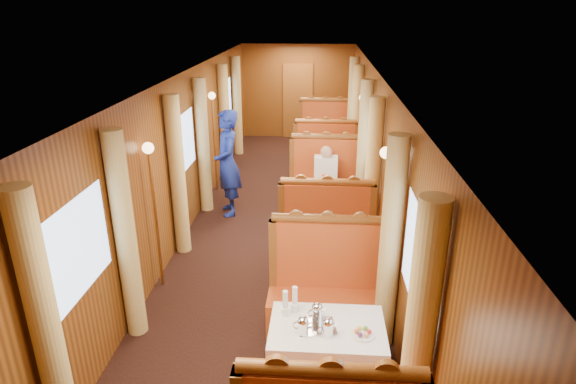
# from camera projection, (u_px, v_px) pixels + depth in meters

# --- Properties ---
(floor) EXTENTS (3.00, 12.00, 0.01)m
(floor) POSITION_uv_depth(u_px,v_px,m) (279.00, 230.00, 7.93)
(floor) COLOR black
(floor) RESTS_ON ground
(ceiling) EXTENTS (3.00, 12.00, 0.01)m
(ceiling) POSITION_uv_depth(u_px,v_px,m) (278.00, 76.00, 7.02)
(ceiling) COLOR silver
(ceiling) RESTS_ON wall_left
(wall_far) EXTENTS (3.00, 0.01, 2.50)m
(wall_far) POSITION_uv_depth(u_px,v_px,m) (298.00, 92.00, 13.05)
(wall_far) COLOR brown
(wall_far) RESTS_ON floor
(wall_left) EXTENTS (0.01, 12.00, 2.50)m
(wall_left) POSITION_uv_depth(u_px,v_px,m) (184.00, 155.00, 7.57)
(wall_left) COLOR brown
(wall_left) RESTS_ON floor
(wall_right) EXTENTS (0.01, 12.00, 2.50)m
(wall_right) POSITION_uv_depth(u_px,v_px,m) (376.00, 159.00, 7.38)
(wall_right) COLOR brown
(wall_right) RESTS_ON floor
(doorway_far) EXTENTS (0.80, 0.04, 2.00)m
(doorway_far) POSITION_uv_depth(u_px,v_px,m) (298.00, 101.00, 13.11)
(doorway_far) COLOR brown
(doorway_far) RESTS_ON floor
(table_near) EXTENTS (1.05, 0.72, 0.75)m
(table_near) POSITION_uv_depth(u_px,v_px,m) (326.00, 360.00, 4.50)
(table_near) COLOR white
(table_near) RESTS_ON floor
(banquette_near_aft) EXTENTS (1.30, 0.55, 1.34)m
(banquette_near_aft) POSITION_uv_depth(u_px,v_px,m) (326.00, 294.00, 5.42)
(banquette_near_aft) COLOR #A82712
(banquette_near_aft) RESTS_ON floor
(table_mid) EXTENTS (1.05, 0.72, 0.75)m
(table_mid) POSITION_uv_depth(u_px,v_px,m) (325.00, 210.00, 7.75)
(table_mid) COLOR white
(table_mid) RESTS_ON floor
(banquette_mid_fwd) EXTENTS (1.30, 0.55, 1.34)m
(banquette_mid_fwd) POSITION_uv_depth(u_px,v_px,m) (325.00, 236.00, 6.79)
(banquette_mid_fwd) COLOR #A82712
(banquette_mid_fwd) RESTS_ON floor
(banquette_mid_aft) EXTENTS (1.30, 0.55, 1.34)m
(banquette_mid_aft) POSITION_uv_depth(u_px,v_px,m) (325.00, 185.00, 8.67)
(banquette_mid_aft) COLOR #A82712
(banquette_mid_aft) RESTS_ON floor
(table_far) EXTENTS (1.05, 0.72, 0.75)m
(table_far) POSITION_uv_depth(u_px,v_px,m) (325.00, 149.00, 11.00)
(table_far) COLOR white
(table_far) RESTS_ON floor
(banquette_far_fwd) EXTENTS (1.30, 0.55, 1.34)m
(banquette_far_fwd) POSITION_uv_depth(u_px,v_px,m) (325.00, 161.00, 10.04)
(banquette_far_fwd) COLOR #A82712
(banquette_far_fwd) RESTS_ON floor
(banquette_far_aft) EXTENTS (1.30, 0.55, 1.34)m
(banquette_far_aft) POSITION_uv_depth(u_px,v_px,m) (325.00, 136.00, 11.92)
(banquette_far_aft) COLOR #A82712
(banquette_far_aft) RESTS_ON floor
(tea_tray) EXTENTS (0.38, 0.32, 0.01)m
(tea_tray) POSITION_uv_depth(u_px,v_px,m) (316.00, 327.00, 4.34)
(tea_tray) COLOR silver
(tea_tray) RESTS_ON table_near
(teapot_left) EXTENTS (0.19, 0.15, 0.14)m
(teapot_left) POSITION_uv_depth(u_px,v_px,m) (303.00, 328.00, 4.23)
(teapot_left) COLOR silver
(teapot_left) RESTS_ON tea_tray
(teapot_right) EXTENTS (0.20, 0.18, 0.14)m
(teapot_right) POSITION_uv_depth(u_px,v_px,m) (328.00, 329.00, 4.21)
(teapot_right) COLOR silver
(teapot_right) RESTS_ON tea_tray
(teapot_back) EXTENTS (0.20, 0.17, 0.14)m
(teapot_back) POSITION_uv_depth(u_px,v_px,m) (317.00, 313.00, 4.43)
(teapot_back) COLOR silver
(teapot_back) RESTS_ON tea_tray
(fruit_plate) EXTENTS (0.22, 0.22, 0.05)m
(fruit_plate) POSITION_uv_depth(u_px,v_px,m) (363.00, 333.00, 4.24)
(fruit_plate) COLOR white
(fruit_plate) RESTS_ON table_near
(cup_inboard) EXTENTS (0.08, 0.08, 0.26)m
(cup_inboard) POSITION_uv_depth(u_px,v_px,m) (285.00, 306.00, 4.48)
(cup_inboard) COLOR white
(cup_inboard) RESTS_ON table_near
(cup_outboard) EXTENTS (0.08, 0.08, 0.26)m
(cup_outboard) POSITION_uv_depth(u_px,v_px,m) (295.00, 302.00, 4.54)
(cup_outboard) COLOR white
(cup_outboard) RESTS_ON table_near
(rose_vase_mid) EXTENTS (0.06, 0.06, 0.36)m
(rose_vase_mid) POSITION_uv_depth(u_px,v_px,m) (324.00, 179.00, 7.51)
(rose_vase_mid) COLOR silver
(rose_vase_mid) RESTS_ON table_mid
(rose_vase_far) EXTENTS (0.06, 0.06, 0.36)m
(rose_vase_far) POSITION_uv_depth(u_px,v_px,m) (324.00, 125.00, 10.83)
(rose_vase_far) COLOR silver
(rose_vase_far) RESTS_ON table_far
(window_left_near) EXTENTS (0.01, 1.20, 0.90)m
(window_left_near) POSITION_uv_depth(u_px,v_px,m) (77.00, 250.00, 4.25)
(window_left_near) COLOR #90ADD4
(window_left_near) RESTS_ON wall_left
(curtain_left_near_a) EXTENTS (0.22, 0.22, 2.35)m
(curtain_left_near_a) POSITION_uv_depth(u_px,v_px,m) (46.00, 332.00, 3.62)
(curtain_left_near_a) COLOR #E3C674
(curtain_left_near_a) RESTS_ON floor
(curtain_left_near_b) EXTENTS (0.22, 0.22, 2.35)m
(curtain_left_near_b) POSITION_uv_depth(u_px,v_px,m) (126.00, 238.00, 5.07)
(curtain_left_near_b) COLOR #E3C674
(curtain_left_near_b) RESTS_ON floor
(window_right_near) EXTENTS (0.01, 1.20, 0.90)m
(window_right_near) POSITION_uv_depth(u_px,v_px,m) (417.00, 262.00, 4.06)
(window_right_near) COLOR #90ADD4
(window_right_near) RESTS_ON wall_right
(curtain_right_near_a) EXTENTS (0.22, 0.22, 2.35)m
(curtain_right_near_a) POSITION_uv_depth(u_px,v_px,m) (418.00, 349.00, 3.44)
(curtain_right_near_a) COLOR #E3C674
(curtain_right_near_a) RESTS_ON floor
(curtain_right_near_b) EXTENTS (0.22, 0.22, 2.35)m
(curtain_right_near_b) POSITION_uv_depth(u_px,v_px,m) (390.00, 247.00, 4.89)
(curtain_right_near_b) COLOR #E3C674
(curtain_right_near_b) RESTS_ON floor
(window_left_mid) EXTENTS (0.01, 1.20, 0.90)m
(window_left_mid) POSITION_uv_depth(u_px,v_px,m) (184.00, 143.00, 7.50)
(window_left_mid) COLOR #90ADD4
(window_left_mid) RESTS_ON wall_left
(curtain_left_mid_a) EXTENTS (0.22, 0.22, 2.35)m
(curtain_left_mid_a) POSITION_uv_depth(u_px,v_px,m) (178.00, 177.00, 6.87)
(curtain_left_mid_a) COLOR #E3C674
(curtain_left_mid_a) RESTS_ON floor
(curtain_left_mid_b) EXTENTS (0.22, 0.22, 2.35)m
(curtain_left_mid_b) POSITION_uv_depth(u_px,v_px,m) (203.00, 147.00, 8.32)
(curtain_left_mid_b) COLOR #E3C674
(curtain_left_mid_b) RESTS_ON floor
(window_right_mid) EXTENTS (0.01, 1.20, 0.90)m
(window_right_mid) POSITION_uv_depth(u_px,v_px,m) (376.00, 147.00, 7.31)
(window_right_mid) COLOR #90ADD4
(window_right_mid) RESTS_ON wall_right
(curtain_right_mid_a) EXTENTS (0.22, 0.22, 2.35)m
(curtain_right_mid_a) POSITION_uv_depth(u_px,v_px,m) (372.00, 181.00, 6.69)
(curtain_right_mid_a) COLOR #E3C674
(curtain_right_mid_a) RESTS_ON floor
(curtain_right_mid_b) EXTENTS (0.22, 0.22, 2.35)m
(curtain_right_mid_b) POSITION_uv_depth(u_px,v_px,m) (364.00, 150.00, 8.14)
(curtain_right_mid_b) COLOR #E3C674
(curtain_right_mid_b) RESTS_ON floor
(window_left_far) EXTENTS (0.01, 1.20, 0.90)m
(window_left_far) POSITION_uv_depth(u_px,v_px,m) (226.00, 101.00, 10.75)
(window_left_far) COLOR #90ADD4
(window_left_far) RESTS_ON wall_left
(curtain_left_far_a) EXTENTS (0.22, 0.22, 2.35)m
(curtain_left_far_a) POSITION_uv_depth(u_px,v_px,m) (225.00, 121.00, 10.12)
(curtain_left_far_a) COLOR #E3C674
(curtain_left_far_a) RESTS_ON floor
(curtain_left_far_b) EXTENTS (0.22, 0.22, 2.35)m
(curtain_left_far_b) POSITION_uv_depth(u_px,v_px,m) (237.00, 106.00, 11.57)
(curtain_left_far_b) COLOR #E3C674
(curtain_left_far_b) RESTS_ON floor
(window_right_far) EXTENTS (0.01, 1.20, 0.90)m
(window_right_far) POSITION_uv_depth(u_px,v_px,m) (360.00, 103.00, 10.56)
(window_right_far) COLOR #90ADD4
(window_right_far) RESTS_ON wall_right
(curtain_right_far_a) EXTENTS (0.22, 0.22, 2.35)m
(curtain_right_far_a) POSITION_uv_depth(u_px,v_px,m) (356.00, 123.00, 9.94)
(curtain_right_far_a) COLOR #E3C674
(curtain_right_far_a) RESTS_ON floor
(curtain_right_far_b) EXTENTS (0.22, 0.22, 2.35)m
(curtain_right_far_b) POSITION_uv_depth(u_px,v_px,m) (352.00, 108.00, 11.39)
(curtain_right_far_b) COLOR #E3C674
(curtain_right_far_b) RESTS_ON floor
(sconce_left_fore) EXTENTS (0.14, 0.14, 1.95)m
(sconce_left_fore) POSITION_uv_depth(u_px,v_px,m) (152.00, 187.00, 5.89)
(sconce_left_fore) COLOR #BF8C3F
(sconce_left_fore) RESTS_ON floor
(sconce_right_fore) EXTENTS (0.14, 0.14, 1.95)m
(sconce_right_fore) POSITION_uv_depth(u_px,v_px,m) (383.00, 193.00, 5.71)
(sconce_right_fore) COLOR #BF8C3F
(sconce_right_fore) RESTS_ON floor
(sconce_left_aft) EXTENTS (0.14, 0.14, 1.95)m
(sconce_left_aft) POSITION_uv_depth(u_px,v_px,m) (213.00, 122.00, 9.14)
(sconce_left_aft) COLOR #BF8C3F
(sconce_left_aft) RESTS_ON floor
(sconce_right_aft) EXTENTS (0.14, 0.14, 1.95)m
(sconce_right_aft) POSITION_uv_depth(u_px,v_px,m) (361.00, 124.00, 8.96)
(sconce_right_aft) COLOR #BF8C3F
(sconce_right_aft) RESTS_ON floor
(steward) EXTENTS (0.63, 0.78, 1.85)m
(steward) POSITION_uv_depth(u_px,v_px,m) (228.00, 163.00, 8.25)
(steward) COLOR navy
(steward) RESTS_ON floor
(passenger) EXTENTS (0.40, 0.44, 0.76)m
(passenger) POSITION_uv_depth(u_px,v_px,m) (326.00, 173.00, 8.35)
(passenger) COLOR beige
(passenger) RESTS_ON banquette_mid_aft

